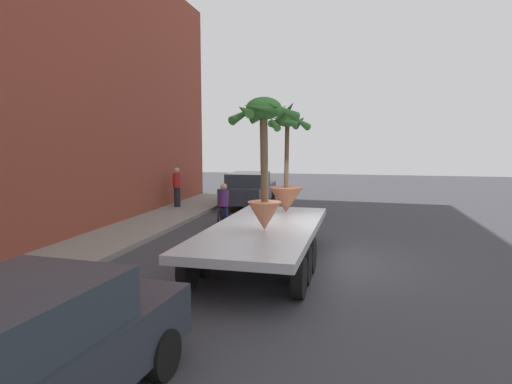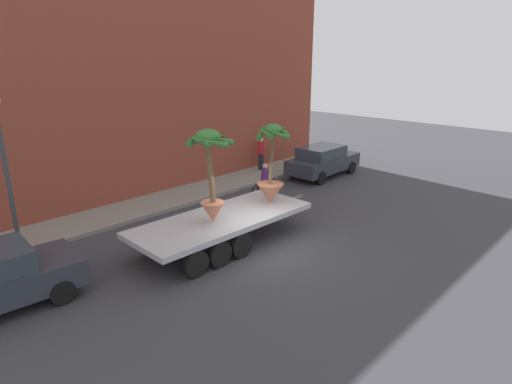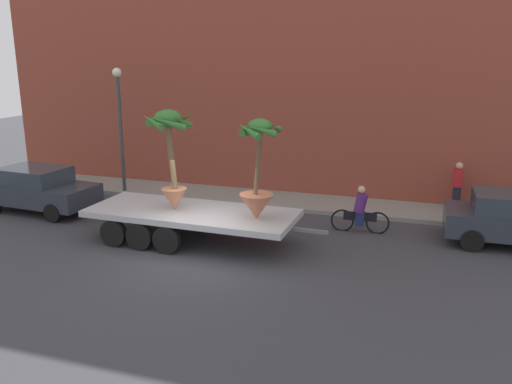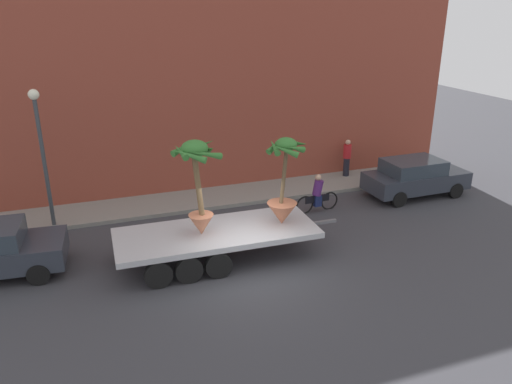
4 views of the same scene
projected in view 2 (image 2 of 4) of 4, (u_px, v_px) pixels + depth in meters
ground_plane at (262, 248)px, 14.16m from camera, size 60.00×60.00×0.00m
sidewalk at (156, 203)px, 18.16m from camera, size 24.00×2.20×0.15m
building_facade at (124, 84)px, 17.82m from camera, size 24.00×1.20×9.76m
flatbed_trailer at (217, 225)px, 14.04m from camera, size 7.27×2.57×0.98m
potted_palm_rear at (271, 171)px, 15.12m from camera, size 1.25×1.30×2.82m
potted_palm_middle at (210, 170)px, 13.17m from camera, size 1.51×1.57×2.97m
cyclist at (265, 182)px, 19.06m from camera, size 1.84×0.37×1.54m
parked_car at (323, 160)px, 22.28m from camera, size 4.31×1.94×1.58m
pedestrian_near_gate at (261, 153)px, 22.97m from camera, size 0.36×0.36×1.71m
street_lamp at (3, 154)px, 12.82m from camera, size 0.36×0.36×4.83m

